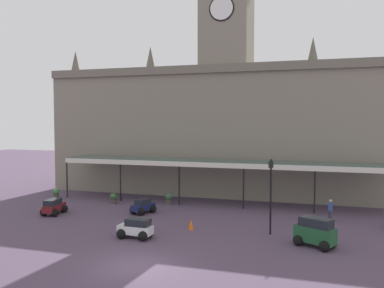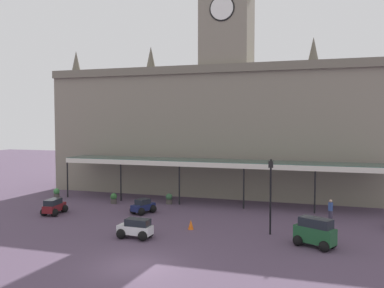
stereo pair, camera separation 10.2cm
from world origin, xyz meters
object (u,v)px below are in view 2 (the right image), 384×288
object	(u,v)px
car_white_estate	(136,229)
traffic_cone	(191,224)
car_maroon_estate	(54,207)
pedestrian_crossing_forecourt	(330,209)
planter_forecourt_centre	(169,199)
planter_by_canopy	(57,193)
victorian_lamppost	(271,188)
planter_near_kerb	(114,198)
car_navy_sedan	(143,207)
car_green_van	(315,234)

from	to	relation	value
car_white_estate	traffic_cone	bearing A→B (deg)	48.12
traffic_cone	car_maroon_estate	bearing A→B (deg)	174.89
car_white_estate	pedestrian_crossing_forecourt	xyz separation A→B (m)	(12.13, 8.35, 0.34)
planter_forecourt_centre	pedestrian_crossing_forecourt	bearing A→B (deg)	-9.89
planter_forecourt_centre	car_maroon_estate	bearing A→B (deg)	-138.46
traffic_cone	planter_by_canopy	distance (m)	17.58
pedestrian_crossing_forecourt	traffic_cone	size ratio (longest dim) A/B	2.45
victorian_lamppost	planter_near_kerb	size ratio (longest dim) A/B	5.26
pedestrian_crossing_forecourt	planter_by_canopy	world-z (taller)	pedestrian_crossing_forecourt
pedestrian_crossing_forecourt	planter_forecourt_centre	bearing A→B (deg)	170.11
planter_by_canopy	car_navy_sedan	bearing A→B (deg)	-18.10
car_navy_sedan	pedestrian_crossing_forecourt	xyz separation A→B (m)	(14.59, 1.74, 0.41)
car_green_van	pedestrian_crossing_forecourt	bearing A→B (deg)	81.26
planter_near_kerb	planter_by_canopy	world-z (taller)	same
car_maroon_estate	planter_near_kerb	world-z (taller)	car_maroon_estate
car_navy_sedan	victorian_lamppost	size ratio (longest dim) A/B	0.44
car_maroon_estate	car_navy_sedan	size ratio (longest dim) A/B	1.05
car_white_estate	traffic_cone	xyz separation A→B (m)	(2.76, 3.08, -0.22)
traffic_cone	planter_forecourt_centre	size ratio (longest dim) A/B	0.71
victorian_lamppost	traffic_cone	size ratio (longest dim) A/B	7.41
car_green_van	planter_near_kerb	distance (m)	19.41
planter_forecourt_centre	planter_by_canopy	bearing A→B (deg)	-177.01
car_navy_sedan	planter_near_kerb	world-z (taller)	car_navy_sedan
car_green_van	planter_by_canopy	distance (m)	25.89
planter_forecourt_centre	planter_near_kerb	bearing A→B (deg)	-164.45
car_white_estate	planter_forecourt_centre	world-z (taller)	car_white_estate
car_navy_sedan	planter_forecourt_centre	bearing A→B (deg)	80.32
victorian_lamppost	planter_by_canopy	distance (m)	22.70
planter_forecourt_centre	victorian_lamppost	bearing A→B (deg)	-36.34
car_navy_sedan	victorian_lamppost	world-z (taller)	victorian_lamppost
car_navy_sedan	car_white_estate	bearing A→B (deg)	-69.64
car_white_estate	pedestrian_crossing_forecourt	bearing A→B (deg)	34.55
traffic_cone	planter_near_kerb	distance (m)	11.34
car_navy_sedan	traffic_cone	xyz separation A→B (m)	(5.22, -3.53, -0.16)
victorian_lamppost	traffic_cone	distance (m)	6.12
victorian_lamppost	planter_near_kerb	xyz separation A→B (m)	(-14.85, 5.95, -2.64)
car_white_estate	victorian_lamppost	bearing A→B (deg)	22.83
planter_near_kerb	planter_by_canopy	distance (m)	6.71
car_green_van	planter_forecourt_centre	bearing A→B (deg)	144.13
car_maroon_estate	pedestrian_crossing_forecourt	bearing A→B (deg)	11.13
car_maroon_estate	planter_forecourt_centre	xyz separation A→B (m)	(7.47, 6.62, -0.07)
planter_near_kerb	planter_by_canopy	xyz separation A→B (m)	(-6.67, 0.76, 0.00)
car_maroon_estate	car_navy_sedan	xyz separation A→B (m)	(6.76, 2.46, -0.06)
car_navy_sedan	victorian_lamppost	bearing A→B (deg)	-16.52
pedestrian_crossing_forecourt	planter_by_canopy	xyz separation A→B (m)	(-25.45, 1.82, -0.42)
car_green_van	planter_by_canopy	world-z (taller)	car_green_van
planter_forecourt_centre	traffic_cone	bearing A→B (deg)	-59.61
car_navy_sedan	pedestrian_crossing_forecourt	bearing A→B (deg)	6.79
car_green_van	car_navy_sedan	bearing A→B (deg)	159.29
car_white_estate	planter_near_kerb	distance (m)	11.52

